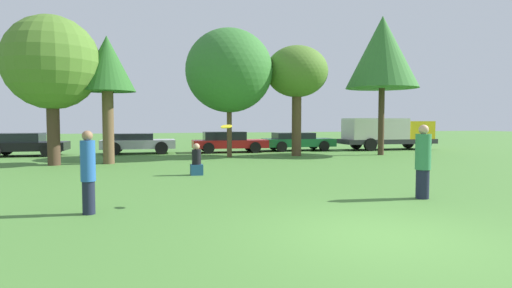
# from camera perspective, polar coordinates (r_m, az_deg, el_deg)

# --- Properties ---
(ground_plane) EXTENTS (120.00, 120.00, 0.00)m
(ground_plane) POSITION_cam_1_polar(r_m,az_deg,el_deg) (7.21, 16.53, -12.03)
(ground_plane) COLOR #477A33
(person_thrower) EXTENTS (0.29, 0.29, 1.69)m
(person_thrower) POSITION_cam_1_polar(r_m,az_deg,el_deg) (8.98, -22.09, -3.53)
(person_thrower) COLOR #191E33
(person_thrower) RESTS_ON ground
(person_catcher) EXTENTS (0.37, 0.37, 1.79)m
(person_catcher) POSITION_cam_1_polar(r_m,az_deg,el_deg) (10.79, 21.98, -2.25)
(person_catcher) COLOR #191E33
(person_catcher) RESTS_ON ground
(frisbee) EXTENTS (0.26, 0.25, 0.11)m
(frisbee) POSITION_cam_1_polar(r_m,az_deg,el_deg) (9.27, -4.10, 2.42)
(frisbee) COLOR yellow
(bystander_sitting) EXTENTS (0.42, 0.35, 1.11)m
(bystander_sitting) POSITION_cam_1_polar(r_m,az_deg,el_deg) (14.52, -8.18, -2.45)
(bystander_sitting) COLOR navy
(bystander_sitting) RESTS_ON ground
(tree_0) EXTENTS (3.91, 3.91, 6.28)m
(tree_0) POSITION_cam_1_polar(r_m,az_deg,el_deg) (19.63, -26.30, 9.90)
(tree_0) COLOR #473323
(tree_0) RESTS_ON ground
(tree_1) EXTENTS (2.41, 2.41, 5.58)m
(tree_1) POSITION_cam_1_polar(r_m,az_deg,el_deg) (19.42, -19.81, 9.97)
(tree_1) COLOR brown
(tree_1) RESTS_ON ground
(tree_2) EXTENTS (4.48, 4.48, 6.62)m
(tree_2) POSITION_cam_1_polar(r_m,az_deg,el_deg) (21.71, -3.72, 10.02)
(tree_2) COLOR brown
(tree_2) RESTS_ON ground
(tree_3) EXTENTS (3.32, 3.32, 5.89)m
(tree_3) POSITION_cam_1_polar(r_m,az_deg,el_deg) (22.57, 5.63, 9.69)
(tree_3) COLOR brown
(tree_3) RESTS_ON ground
(tree_4) EXTENTS (3.93, 3.93, 7.60)m
(tree_4) POSITION_cam_1_polar(r_m,az_deg,el_deg) (24.19, 16.99, 11.93)
(tree_4) COLOR #473323
(tree_4) RESTS_ON ground
(parked_car_black) EXTENTS (4.13, 2.11, 1.24)m
(parked_car_black) POSITION_cam_1_polar(r_m,az_deg,el_deg) (25.34, -29.28, 0.04)
(parked_car_black) COLOR black
(parked_car_black) RESTS_ON ground
(parked_car_silver) EXTENTS (4.15, 2.12, 1.17)m
(parked_car_silver) POSITION_cam_1_polar(r_m,az_deg,el_deg) (24.73, -16.02, 0.21)
(parked_car_silver) COLOR #B2B2B7
(parked_car_silver) RESTS_ON ground
(parked_car_red) EXTENTS (4.48, 1.97, 1.24)m
(parked_car_red) POSITION_cam_1_polar(r_m,az_deg,el_deg) (24.82, -3.86, 0.35)
(parked_car_red) COLOR red
(parked_car_red) RESTS_ON ground
(parked_car_green) EXTENTS (4.49, 2.14, 1.14)m
(parked_car_green) POSITION_cam_1_polar(r_m,az_deg,el_deg) (26.41, 5.67, 0.43)
(parked_car_green) COLOR #196633
(parked_car_green) RESTS_ON ground
(delivery_truck_yellow) EXTENTS (6.32, 2.31, 2.05)m
(delivery_truck_yellow) POSITION_cam_1_polar(r_m,az_deg,el_deg) (28.44, 17.55, 1.59)
(delivery_truck_yellow) COLOR #2D2D33
(delivery_truck_yellow) RESTS_ON ground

